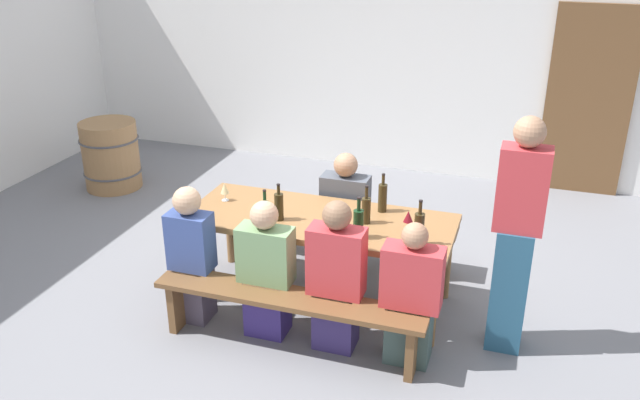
{
  "coord_description": "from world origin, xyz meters",
  "views": [
    {
      "loc": [
        1.5,
        -4.51,
        2.98
      ],
      "look_at": [
        0.0,
        0.0,
        0.9
      ],
      "focal_mm": 37.23,
      "sensor_mm": 36.0,
      "label": 1
    }
  ],
  "objects_px": {
    "wine_bottle_1": "(279,206)",
    "wine_bottle_4": "(265,215)",
    "wooden_door": "(588,102)",
    "wine_bottle_0": "(419,228)",
    "seated_guest_near_1": "(266,273)",
    "tasting_table": "(320,226)",
    "wine_barrel": "(111,155)",
    "wine_bottle_2": "(366,210)",
    "wine_bottle_3": "(358,223)",
    "seated_guest_near_0": "(192,257)",
    "seated_guest_near_2": "(336,280)",
    "standing_host": "(516,240)",
    "seated_guest_far_0": "(345,216)",
    "wine_glass_0": "(225,189)",
    "wine_glass_1": "(408,217)",
    "seated_guest_near_3": "(411,299)",
    "bench_near": "(289,307)",
    "bench_far": "(345,225)",
    "wine_bottle_5": "(383,197)"
  },
  "relations": [
    {
      "from": "tasting_table",
      "to": "standing_host",
      "type": "bearing_deg",
      "value": -6.56
    },
    {
      "from": "bench_far",
      "to": "standing_host",
      "type": "distance_m",
      "value": 1.81
    },
    {
      "from": "seated_guest_near_1",
      "to": "wine_barrel",
      "type": "distance_m",
      "value": 3.55
    },
    {
      "from": "wine_bottle_2",
      "to": "wine_bottle_3",
      "type": "bearing_deg",
      "value": -87.74
    },
    {
      "from": "wine_bottle_2",
      "to": "wine_glass_1",
      "type": "bearing_deg",
      "value": -9.47
    },
    {
      "from": "seated_guest_near_1",
      "to": "tasting_table",
      "type": "bearing_deg",
      "value": -22.29
    },
    {
      "from": "bench_far",
      "to": "wine_bottle_3",
      "type": "distance_m",
      "value": 1.16
    },
    {
      "from": "tasting_table",
      "to": "seated_guest_near_1",
      "type": "relative_size",
      "value": 1.95
    },
    {
      "from": "wine_bottle_0",
      "to": "seated_guest_near_2",
      "type": "distance_m",
      "value": 0.7
    },
    {
      "from": "wine_bottle_2",
      "to": "seated_guest_near_0",
      "type": "height_order",
      "value": "seated_guest_near_0"
    },
    {
      "from": "tasting_table",
      "to": "wine_bottle_5",
      "type": "xyz_separation_m",
      "value": [
        0.44,
        0.27,
        0.2
      ]
    },
    {
      "from": "wooden_door",
      "to": "wine_glass_1",
      "type": "distance_m",
      "value": 3.47
    },
    {
      "from": "bench_near",
      "to": "wine_bottle_2",
      "type": "bearing_deg",
      "value": 63.29
    },
    {
      "from": "tasting_table",
      "to": "standing_host",
      "type": "xyz_separation_m",
      "value": [
        1.49,
        -0.17,
        0.2
      ]
    },
    {
      "from": "seated_guest_near_2",
      "to": "seated_guest_near_1",
      "type": "bearing_deg",
      "value": 90.0
    },
    {
      "from": "wine_bottle_0",
      "to": "seated_guest_near_2",
      "type": "height_order",
      "value": "seated_guest_near_2"
    },
    {
      "from": "wooden_door",
      "to": "wine_bottle_1",
      "type": "distance_m",
      "value": 4.05
    },
    {
      "from": "wine_bottle_1",
      "to": "seated_guest_far_0",
      "type": "bearing_deg",
      "value": 64.79
    },
    {
      "from": "wooden_door",
      "to": "seated_guest_far_0",
      "type": "distance_m",
      "value": 3.33
    },
    {
      "from": "wooden_door",
      "to": "wine_bottle_0",
      "type": "height_order",
      "value": "wooden_door"
    },
    {
      "from": "wine_bottle_5",
      "to": "seated_guest_near_0",
      "type": "height_order",
      "value": "seated_guest_near_0"
    },
    {
      "from": "tasting_table",
      "to": "wine_glass_0",
      "type": "relative_size",
      "value": 13.57
    },
    {
      "from": "wine_bottle_0",
      "to": "wine_bottle_5",
      "type": "distance_m",
      "value": 0.62
    },
    {
      "from": "seated_guest_near_0",
      "to": "standing_host",
      "type": "height_order",
      "value": "standing_host"
    },
    {
      "from": "wine_glass_1",
      "to": "seated_guest_near_3",
      "type": "height_order",
      "value": "seated_guest_near_3"
    },
    {
      "from": "wine_barrel",
      "to": "seated_guest_near_2",
      "type": "bearing_deg",
      "value": -32.33
    },
    {
      "from": "seated_guest_near_3",
      "to": "seated_guest_near_0",
      "type": "bearing_deg",
      "value": 90.0
    },
    {
      "from": "bench_near",
      "to": "wine_barrel",
      "type": "relative_size",
      "value": 2.58
    },
    {
      "from": "seated_guest_near_0",
      "to": "wine_barrel",
      "type": "distance_m",
      "value": 3.08
    },
    {
      "from": "tasting_table",
      "to": "bench_far",
      "type": "height_order",
      "value": "tasting_table"
    },
    {
      "from": "wine_bottle_2",
      "to": "wine_glass_0",
      "type": "relative_size",
      "value": 2.0
    },
    {
      "from": "wooden_door",
      "to": "wine_glass_0",
      "type": "xyz_separation_m",
      "value": [
        -2.92,
        -3.09,
        -0.19
      ]
    },
    {
      "from": "seated_guest_near_0",
      "to": "seated_guest_near_2",
      "type": "xyz_separation_m",
      "value": [
        1.16,
        0.0,
        0.01
      ]
    },
    {
      "from": "tasting_table",
      "to": "wine_bottle_0",
      "type": "distance_m",
      "value": 0.88
    },
    {
      "from": "seated_guest_near_1",
      "to": "seated_guest_near_2",
      "type": "relative_size",
      "value": 0.93
    },
    {
      "from": "wine_bottle_0",
      "to": "wine_glass_0",
      "type": "xyz_separation_m",
      "value": [
        -1.68,
        0.28,
        -0.03
      ]
    },
    {
      "from": "wine_bottle_0",
      "to": "seated_guest_near_0",
      "type": "relative_size",
      "value": 0.31
    },
    {
      "from": "wine_bottle_1",
      "to": "wine_bottle_3",
      "type": "distance_m",
      "value": 0.68
    },
    {
      "from": "tasting_table",
      "to": "wine_barrel",
      "type": "bearing_deg",
      "value": 152.88
    },
    {
      "from": "bench_far",
      "to": "seated_guest_far_0",
      "type": "height_order",
      "value": "seated_guest_far_0"
    },
    {
      "from": "wine_bottle_1",
      "to": "seated_guest_far_0",
      "type": "xyz_separation_m",
      "value": [
        0.33,
        0.71,
        -0.35
      ]
    },
    {
      "from": "bench_near",
      "to": "wine_barrel",
      "type": "bearing_deg",
      "value": 143.28
    },
    {
      "from": "wine_bottle_1",
      "to": "wine_bottle_4",
      "type": "bearing_deg",
      "value": -99.37
    },
    {
      "from": "seated_guest_near_3",
      "to": "wine_barrel",
      "type": "height_order",
      "value": "seated_guest_near_3"
    },
    {
      "from": "wine_bottle_3",
      "to": "seated_guest_near_2",
      "type": "distance_m",
      "value": 0.45
    },
    {
      "from": "wine_bottle_2",
      "to": "wine_barrel",
      "type": "bearing_deg",
      "value": 155.67
    },
    {
      "from": "wine_bottle_0",
      "to": "wine_bottle_4",
      "type": "xyz_separation_m",
      "value": [
        -1.15,
        -0.12,
        -0.01
      ]
    },
    {
      "from": "wooden_door",
      "to": "wine_bottle_4",
      "type": "relative_size",
      "value": 6.41
    },
    {
      "from": "tasting_table",
      "to": "wine_glass_0",
      "type": "bearing_deg",
      "value": 175.57
    },
    {
      "from": "wine_bottle_0",
      "to": "wine_bottle_2",
      "type": "bearing_deg",
      "value": 152.68
    }
  ]
}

